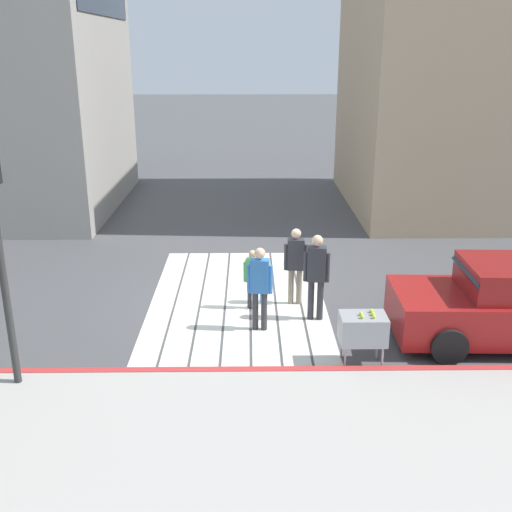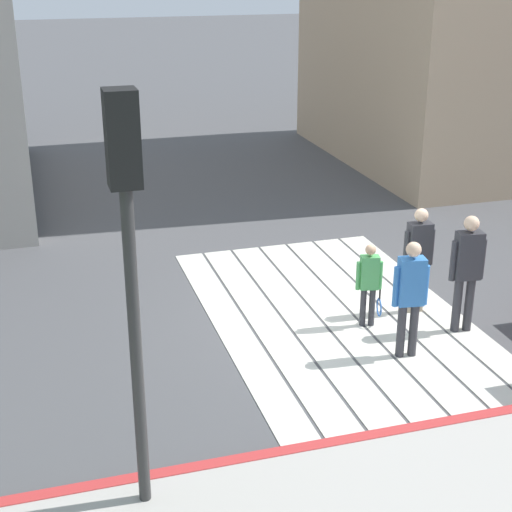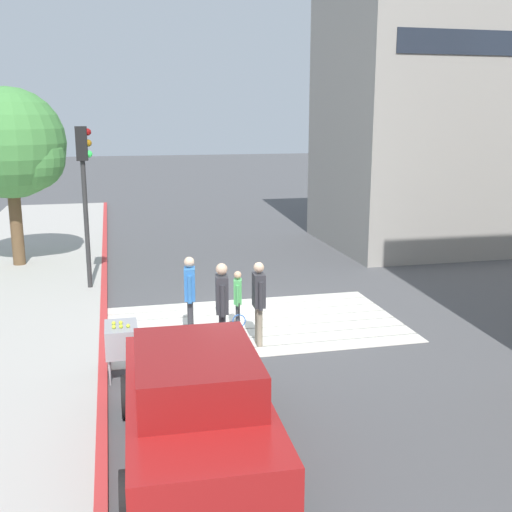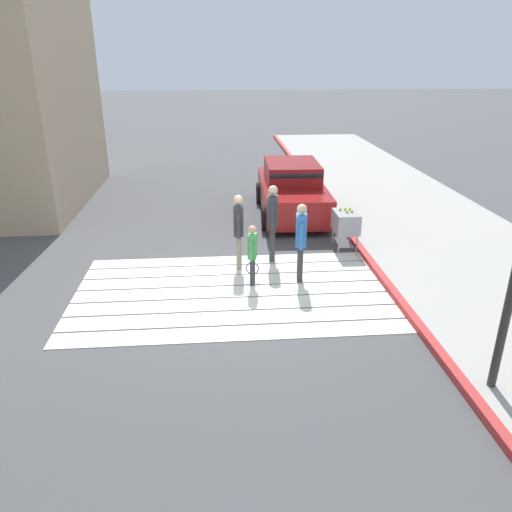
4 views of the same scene
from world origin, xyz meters
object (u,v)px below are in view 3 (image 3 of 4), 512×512
pedestrian_adult_trailing (222,302)px  street_tree (13,146)px  tennis_ball_cart (122,339)px  pedestrian_child_with_racket (238,298)px  pedestrian_adult_lead (190,291)px  traffic_light_corner (84,175)px  car_parked_near_curb (196,407)px  pedestrian_adult_side (259,297)px

pedestrian_adult_trailing → street_tree: bearing=119.4°
tennis_ball_cart → pedestrian_child_with_racket: pedestrian_child_with_racket is taller
pedestrian_child_with_racket → pedestrian_adult_lead: bearing=-173.3°
street_tree → tennis_ball_cart: (2.73, -8.83, -2.93)m
traffic_light_corner → pedestrian_adult_lead: size_ratio=2.49×
traffic_light_corner → tennis_ball_cart: 6.25m
pedestrian_child_with_racket → tennis_ball_cart: bearing=-142.5°
pedestrian_adult_lead → pedestrian_adult_trailing: pedestrian_adult_trailing is taller
car_parked_near_curb → traffic_light_corner: bearing=100.3°
traffic_light_corner → tennis_ball_cart: size_ratio=4.17×
street_tree → tennis_ball_cart: 9.69m
street_tree → pedestrian_child_with_racket: 9.14m
pedestrian_child_with_racket → car_parked_near_curb: bearing=-107.9°
pedestrian_adult_lead → pedestrian_adult_trailing: bearing=-67.8°
pedestrian_adult_trailing → pedestrian_child_with_racket: 1.42m
traffic_light_corner → pedestrian_adult_trailing: bearing=-63.4°
pedestrian_adult_lead → pedestrian_child_with_racket: pedestrian_adult_lead is taller
traffic_light_corner → pedestrian_child_with_racket: bearing=-51.1°
car_parked_near_curb → pedestrian_adult_side: bearing=65.3°
pedestrian_adult_trailing → pedestrian_adult_side: 0.88m
street_tree → pedestrian_adult_trailing: 9.77m
traffic_light_corner → tennis_ball_cart: bearing=-83.3°
car_parked_near_curb → traffic_light_corner: (-1.58, 8.69, 2.30)m
tennis_ball_cart → traffic_light_corner: bearing=96.7°
car_parked_near_curb → pedestrian_adult_trailing: bearing=74.4°
car_parked_near_curb → tennis_ball_cart: bearing=107.0°
car_parked_near_curb → tennis_ball_cart: car_parked_near_curb is taller
street_tree → tennis_ball_cart: street_tree is taller
tennis_ball_cart → pedestrian_adult_trailing: bearing=18.0°
traffic_light_corner → pedestrian_child_with_racket: traffic_light_corner is taller
car_parked_near_curb → pedestrian_adult_lead: size_ratio=2.55×
traffic_light_corner → street_tree: street_tree is taller
pedestrian_adult_trailing → pedestrian_adult_side: bearing=24.0°
car_parked_near_curb → pedestrian_child_with_racket: (1.55, 4.81, 0.01)m
car_parked_near_curb → traffic_light_corner: size_ratio=1.03×
car_parked_near_curb → pedestrian_adult_trailing: 3.70m
street_tree → pedestrian_adult_trailing: (4.62, -8.21, -2.57)m
traffic_light_corner → pedestrian_adult_lead: traffic_light_corner is taller
traffic_light_corner → pedestrian_adult_trailing: 6.08m
pedestrian_child_with_racket → street_tree: bearing=126.7°
tennis_ball_cart → pedestrian_child_with_racket: size_ratio=0.77×
street_tree → pedestrian_child_with_racket: street_tree is taller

